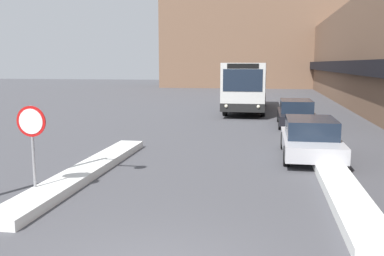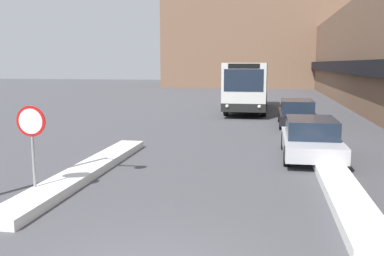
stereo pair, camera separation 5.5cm
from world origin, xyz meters
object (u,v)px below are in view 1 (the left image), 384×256
at_px(parked_car_front, 310,138).
at_px(city_bus, 247,85).
at_px(stop_sign, 32,131).
at_px(parked_car_middle, 296,113).

bearing_deg(parked_car_front, city_bus, 101.24).
height_order(parked_car_front, stop_sign, stop_sign).
xyz_separation_m(parked_car_front, stop_sign, (-7.18, -5.85, 0.95)).
relative_size(city_bus, parked_car_middle, 2.16).
xyz_separation_m(city_bus, parked_car_front, (2.96, -14.90, -1.10)).
height_order(parked_car_middle, stop_sign, stop_sign).
bearing_deg(stop_sign, parked_car_front, 39.17).
bearing_deg(parked_car_middle, parked_car_front, -90.00).
distance_m(city_bus, stop_sign, 21.18).
bearing_deg(city_bus, parked_car_middle, -67.07).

